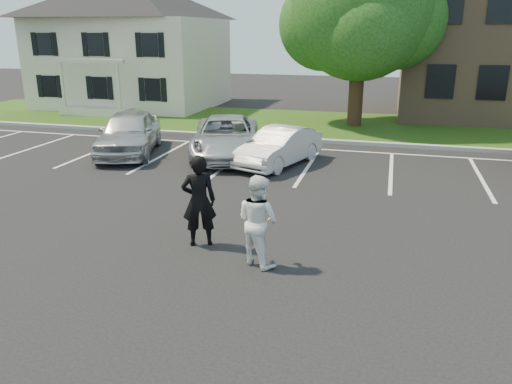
# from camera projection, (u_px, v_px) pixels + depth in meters

# --- Properties ---
(ground_plane) EXTENTS (90.00, 90.00, 0.00)m
(ground_plane) POSITION_uv_depth(u_px,v_px,m) (243.00, 266.00, 10.06)
(ground_plane) COLOR black
(ground_plane) RESTS_ON ground
(curb) EXTENTS (40.00, 0.30, 0.15)m
(curb) POSITION_uv_depth(u_px,v_px,m) (324.00, 141.00, 21.05)
(curb) COLOR gray
(curb) RESTS_ON ground
(grass_strip) EXTENTS (44.00, 8.00, 0.08)m
(grass_strip) POSITION_uv_depth(u_px,v_px,m) (335.00, 125.00, 24.74)
(grass_strip) COLOR #2A4C10
(grass_strip) RESTS_ON ground
(stall_lines) EXTENTS (34.00, 5.36, 0.01)m
(stall_lines) POSITION_uv_depth(u_px,v_px,m) (351.00, 162.00, 17.93)
(stall_lines) COLOR silver
(stall_lines) RESTS_ON ground
(house) EXTENTS (10.30, 9.22, 7.60)m
(house) POSITION_uv_depth(u_px,v_px,m) (132.00, 42.00, 30.44)
(house) COLOR beige
(house) RESTS_ON ground
(tree) EXTENTS (7.80, 7.20, 8.80)m
(tree) POSITION_uv_depth(u_px,v_px,m) (363.00, 12.00, 23.02)
(tree) COLOR black
(tree) RESTS_ON ground
(man_black_suit) EXTENTS (0.88, 0.75, 2.03)m
(man_black_suit) POSITION_uv_depth(u_px,v_px,m) (199.00, 201.00, 10.75)
(man_black_suit) COLOR black
(man_black_suit) RESTS_ON ground
(man_white_shirt) EXTENTS (1.13, 1.05, 1.86)m
(man_white_shirt) POSITION_uv_depth(u_px,v_px,m) (258.00, 220.00, 9.88)
(man_white_shirt) COLOR white
(man_white_shirt) RESTS_ON ground
(car_silver_west) EXTENTS (3.28, 5.17, 1.64)m
(car_silver_west) POSITION_uv_depth(u_px,v_px,m) (129.00, 133.00, 18.96)
(car_silver_west) COLOR silver
(car_silver_west) RESTS_ON ground
(car_silver_minivan) EXTENTS (3.81, 5.74, 1.47)m
(car_silver_minivan) POSITION_uv_depth(u_px,v_px,m) (226.00, 137.00, 18.61)
(car_silver_minivan) COLOR #B5B7BD
(car_silver_minivan) RESTS_ON ground
(car_white_sedan) EXTENTS (2.56, 4.19, 1.30)m
(car_white_sedan) POSITION_uv_depth(u_px,v_px,m) (279.00, 147.00, 17.41)
(car_white_sedan) COLOR silver
(car_white_sedan) RESTS_ON ground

